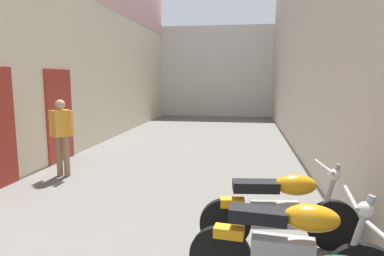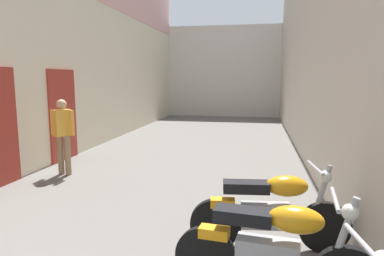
% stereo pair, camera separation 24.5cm
% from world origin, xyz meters
% --- Properties ---
extents(ground_plane, '(34.14, 34.14, 0.00)m').
position_xyz_m(ground_plane, '(0.00, 7.07, 0.00)').
color(ground_plane, '#66635E').
extents(building_left, '(0.45, 18.14, 7.57)m').
position_xyz_m(building_left, '(-3.08, 9.02, 3.81)').
color(building_left, beige).
rests_on(building_left, ground).
extents(building_right, '(0.45, 18.14, 5.69)m').
position_xyz_m(building_right, '(3.09, 9.07, 2.84)').
color(building_right, beige).
rests_on(building_right, ground).
extents(building_far_end, '(8.78, 2.00, 4.66)m').
position_xyz_m(building_far_end, '(0.00, 19.14, 2.33)').
color(building_far_end, beige).
rests_on(building_far_end, ground).
extents(motorcycle_third, '(1.85, 0.58, 1.04)m').
position_xyz_m(motorcycle_third, '(1.95, 3.24, 0.50)').
color(motorcycle_third, black).
rests_on(motorcycle_third, ground).
extents(motorcycle_fourth, '(1.85, 0.58, 1.04)m').
position_xyz_m(motorcycle_fourth, '(1.95, 4.15, 0.50)').
color(motorcycle_fourth, black).
rests_on(motorcycle_fourth, ground).
extents(pedestrian_further_down, '(0.52, 0.39, 1.57)m').
position_xyz_m(pedestrian_further_down, '(-2.15, 6.59, 0.92)').
color(pedestrian_further_down, '#8C7251').
rests_on(pedestrian_further_down, ground).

